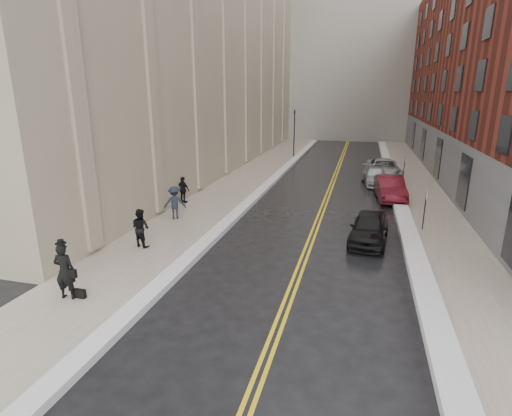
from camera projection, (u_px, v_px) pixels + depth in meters
The scene contains 18 objects.
ground at pixel (227, 282), 15.15m from camera, with size 160.00×160.00×0.00m, color black.
sidewalk_left at pixel (239, 184), 31.09m from camera, with size 4.00×64.00×0.15m, color gray.
sidewalk_right at pixel (424, 195), 27.75m from camera, with size 3.00×64.00×0.15m, color gray.
lane_stripe_a at pixel (328, 190), 29.40m from camera, with size 0.12×64.00×0.01m, color gold.
lane_stripe_b at pixel (331, 190), 29.34m from camera, with size 0.12×64.00×0.01m, color gold.
snow_ridge_left at pixel (268, 185), 30.50m from camera, with size 0.70×60.80×0.26m, color silver.
snow_ridge_right at pixel (396, 192), 28.18m from camera, with size 0.85×60.80×0.30m, color silver.
traffic_signal at pixel (294, 130), 42.77m from camera, with size 0.18×0.15×5.20m.
parking_sign_near at pixel (425, 207), 20.24m from camera, with size 0.06×0.35×2.23m.
parking_sign_far at pixel (404, 166), 31.37m from camera, with size 0.06×0.35×2.23m.
car_black at pixel (369, 228), 19.06m from camera, with size 1.68×4.18×1.42m, color black.
car_maroon at pixel (390, 188), 26.71m from camera, with size 1.65×4.72×1.55m, color #4F0E17.
car_silver_near at pixel (375, 176), 31.27m from camera, with size 1.82×4.49×1.30m, color #94979B.
car_silver_far at pixel (383, 169), 33.53m from camera, with size 2.59×5.62×1.56m, color #A3A6AB.
pedestrian_main at pixel (65, 271), 13.43m from camera, with size 0.73×0.48×2.00m, color black.
pedestrian_a at pixel (141, 228), 18.08m from camera, with size 0.86×0.67×1.78m, color black.
pedestrian_b at pixel (175, 203), 22.09m from camera, with size 1.19×0.68×1.84m, color black.
pedestrian_c at pixel (183, 190), 25.32m from camera, with size 0.99×0.41×1.69m, color black.
Camera 1 is at (4.62, -13.01, 6.93)m, focal length 28.00 mm.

